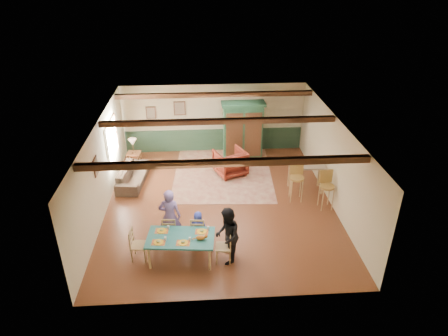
{
  "coord_description": "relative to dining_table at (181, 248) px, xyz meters",
  "views": [
    {
      "loc": [
        -0.57,
        -10.62,
        6.85
      ],
      "look_at": [
        0.15,
        0.21,
        1.15
      ],
      "focal_mm": 32.0,
      "sensor_mm": 36.0,
      "label": 1
    }
  ],
  "objects": [
    {
      "name": "ceiling_beam_front",
      "position": [
        1.12,
        0.27,
        2.26
      ],
      "size": [
        6.95,
        0.16,
        0.16
      ],
      "primitive_type": "cube",
      "color": "black",
      "rests_on": "ceiling"
    },
    {
      "name": "place_setting_far_left",
      "position": [
        -0.49,
        0.28,
        0.4
      ],
      "size": [
        0.4,
        0.31,
        0.11
      ],
      "primitive_type": null,
      "rotation": [
        0.0,
        0.0,
        -0.1
      ],
      "color": "gold",
      "rests_on": "dining_table"
    },
    {
      "name": "bar_stool_right",
      "position": [
        4.35,
        2.11,
        0.26
      ],
      "size": [
        0.47,
        0.51,
        1.23
      ],
      "primitive_type": null,
      "rotation": [
        0.0,
        0.0,
        0.07
      ],
      "color": "#AB8642",
      "rests_on": "floor"
    },
    {
      "name": "table_lamp",
      "position": [
        -1.86,
        5.26,
        0.51
      ],
      "size": [
        0.32,
        0.32,
        0.54
      ],
      "primitive_type": null,
      "rotation": [
        0.0,
        0.0,
        -0.07
      ],
      "color": "beige",
      "rests_on": "end_table"
    },
    {
      "name": "place_setting_near_left",
      "position": [
        -0.53,
        -0.18,
        0.4
      ],
      "size": [
        0.4,
        0.31,
        0.11
      ],
      "primitive_type": null,
      "rotation": [
        0.0,
        0.0,
        -0.1
      ],
      "color": "gold",
      "rests_on": "dining_table"
    },
    {
      "name": "dining_chair_far_left",
      "position": [
        -0.31,
        0.7,
        0.09
      ],
      "size": [
        0.43,
        0.45,
        0.89
      ],
      "primitive_type": null,
      "rotation": [
        0.0,
        0.0,
        3.04
      ],
      "color": "#A98654",
      "rests_on": "floor"
    },
    {
      "name": "picture_back_b",
      "position": [
        -1.28,
        6.54,
        1.3
      ],
      "size": [
        0.38,
        0.04,
        0.48
      ],
      "primitive_type": null,
      "color": "gray",
      "rests_on": "wall_back"
    },
    {
      "name": "picture_back_a",
      "position": [
        -0.18,
        6.54,
        1.45
      ],
      "size": [
        0.45,
        0.04,
        0.55
      ],
      "primitive_type": null,
      "color": "gray",
      "rests_on": "wall_back"
    },
    {
      "name": "ceiling",
      "position": [
        1.12,
        2.57,
        2.35
      ],
      "size": [
        7.0,
        8.0,
        0.02
      ],
      "primitive_type": "cube",
      "color": "silver",
      "rests_on": "wall_back"
    },
    {
      "name": "cat",
      "position": [
        0.5,
        -0.14,
        0.43
      ],
      "size": [
        0.35,
        0.16,
        0.17
      ],
      "primitive_type": null,
      "rotation": [
        0.0,
        0.0,
        -0.1
      ],
      "color": "orange",
      "rests_on": "dining_table"
    },
    {
      "name": "person_woman",
      "position": [
        1.16,
        -0.11,
        0.42
      ],
      "size": [
        0.65,
        0.8,
        1.54
      ],
      "primitive_type": "imported",
      "rotation": [
        0.0,
        0.0,
        -1.67
      ],
      "color": "black",
      "rests_on": "floor"
    },
    {
      "name": "area_rug",
      "position": [
        1.35,
        4.53,
        -0.34
      ],
      "size": [
        3.66,
        4.27,
        0.01
      ],
      "primitive_type": "cube",
      "rotation": [
        0.0,
        0.0,
        -0.06
      ],
      "color": "beige",
      "rests_on": "floor"
    },
    {
      "name": "place_setting_near_center",
      "position": [
        0.07,
        -0.24,
        0.4
      ],
      "size": [
        0.4,
        0.31,
        0.11
      ],
      "primitive_type": null,
      "rotation": [
        0.0,
        0.0,
        -0.1
      ],
      "color": "gold",
      "rests_on": "dining_table"
    },
    {
      "name": "dining_chair_end_left",
      "position": [
        -1.07,
        0.1,
        0.09
      ],
      "size": [
        0.45,
        0.43,
        0.89
      ],
      "primitive_type": null,
      "rotation": [
        0.0,
        0.0,
        1.47
      ],
      "color": "#A98654",
      "rests_on": "floor"
    },
    {
      "name": "window_left",
      "position": [
        -2.35,
        4.27,
        1.2
      ],
      "size": [
        0.06,
        1.6,
        1.3
      ],
      "primitive_type": null,
      "color": "white",
      "rests_on": "wall_left"
    },
    {
      "name": "dining_chair_far_right",
      "position": [
        0.44,
        0.63,
        0.09
      ],
      "size": [
        0.43,
        0.45,
        0.89
      ],
      "primitive_type": null,
      "rotation": [
        0.0,
        0.0,
        3.04
      ],
      "color": "#A98654",
      "rests_on": "floor"
    },
    {
      "name": "dining_table",
      "position": [
        0.0,
        0.0,
        0.0
      ],
      "size": [
        1.76,
        1.09,
        0.7
      ],
      "primitive_type": null,
      "rotation": [
        0.0,
        0.0,
        -0.1
      ],
      "color": "#1F6260",
      "rests_on": "floor"
    },
    {
      "name": "ceiling_beam_mid",
      "position": [
        1.12,
        2.97,
        2.26
      ],
      "size": [
        6.95,
        0.16,
        0.16
      ],
      "primitive_type": "cube",
      "color": "black",
      "rests_on": "ceiling"
    },
    {
      "name": "armoire",
      "position": [
        2.17,
        5.75,
        0.77
      ],
      "size": [
        1.6,
        0.67,
        2.25
      ],
      "primitive_type": "cube",
      "rotation": [
        0.0,
        0.0,
        0.02
      ],
      "color": "#163723",
      "rests_on": "floor"
    },
    {
      "name": "wall_left",
      "position": [
        -2.38,
        2.57,
        1.0
      ],
      "size": [
        0.02,
        8.0,
        2.7
      ],
      "primitive_type": "cube",
      "color": "beige",
      "rests_on": "floor"
    },
    {
      "name": "wainscot_back",
      "position": [
        1.12,
        6.55,
        0.1
      ],
      "size": [
        6.95,
        0.03,
        0.9
      ],
      "primitive_type": "cube",
      "color": "#1D3525",
      "rests_on": "floor"
    },
    {
      "name": "place_setting_far_right",
      "position": [
        0.53,
        0.18,
        0.4
      ],
      "size": [
        0.4,
        0.31,
        0.11
      ],
      "primitive_type": null,
      "rotation": [
        0.0,
        0.0,
        -0.1
      ],
      "color": "gold",
      "rests_on": "dining_table"
    },
    {
      "name": "end_table",
      "position": [
        -1.86,
        5.26,
        -0.05
      ],
      "size": [
        0.52,
        0.52,
        0.59
      ],
      "primitive_type": null,
      "rotation": [
        0.0,
        0.0,
        -0.08
      ],
      "color": "black",
      "rests_on": "floor"
    },
    {
      "name": "person_man",
      "position": [
        -0.3,
        0.78,
        0.45
      ],
      "size": [
        0.62,
        0.44,
        1.61
      ],
      "primitive_type": "imported",
      "rotation": [
        0.0,
        0.0,
        3.04
      ],
      "color": "#755D9F",
      "rests_on": "floor"
    },
    {
      "name": "armchair",
      "position": [
        1.61,
        4.51,
        0.11
      ],
      "size": [
        1.3,
        1.32,
        0.92
      ],
      "primitive_type": "imported",
      "rotation": [
        0.0,
        0.0,
        -2.75
      ],
      "color": "#4A130E",
      "rests_on": "floor"
    },
    {
      "name": "person_child",
      "position": [
        0.44,
        0.71,
        0.12
      ],
      "size": [
        0.48,
        0.34,
        0.94
      ],
      "primitive_type": "imported",
      "rotation": [
        0.0,
        0.0,
        3.04
      ],
      "color": "#2835A0",
      "rests_on": "floor"
    },
    {
      "name": "ceiling_beam_back",
      "position": [
        1.12,
        5.57,
        2.26
      ],
      "size": [
        6.95,
        0.16,
        0.16
      ],
      "primitive_type": "cube",
      "color": "black",
      "rests_on": "ceiling"
    },
    {
      "name": "wall_right",
      "position": [
        4.62,
        2.57,
        1.0
      ],
      "size": [
        0.02,
        8.0,
        2.7
      ],
      "primitive_type": "cube",
      "color": "beige",
      "rests_on": "floor"
    },
    {
      "name": "sofa",
      "position": [
        -1.77,
        4.1,
        -0.06
      ],
      "size": [
        0.97,
        2.04,
        0.57
      ],
      "primitive_type": "imported",
      "rotation": [
        0.0,
        0.0,
        1.47
      ],
      "color": "#3E3126",
      "rests_on": "floor"
    },
    {
      "name": "bar_stool_left",
      "position": [
        3.54,
        2.64,
        0.29
      ],
      "size": [
        0.49,
        0.53,
        1.27
      ],
      "primitive_type": null,
      "rotation": [
        0.0,
        0.0,
        -0.09
      ],
      "color": "#AB8642",
      "rests_on": "floor"
    },
    {
      "name": "picture_left_wall",
      "position": [
        -2.35,
        1.97,
        1.4
      ],
      "size": [
        0.04,
        0.42,
        0.52
      ],
      "primitive_type": null,
      "color": "gray",
      "rests_on": "wall_left"
    },
    {
      "name": "floor",
      "position": [
        1.12,
        2.57,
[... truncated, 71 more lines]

